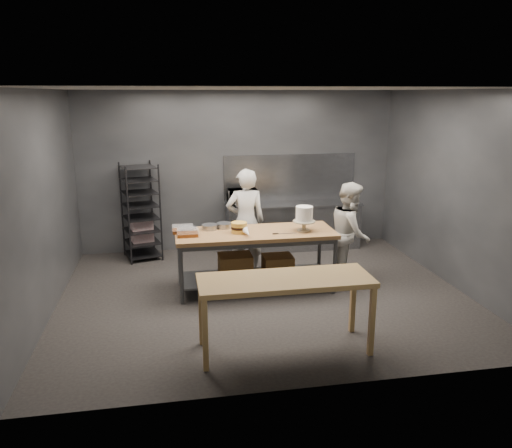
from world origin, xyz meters
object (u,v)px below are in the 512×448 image
at_px(work_table, 255,253).
at_px(frosted_cake_stand, 304,216).
at_px(chef_behind, 246,222).
at_px(layer_cake, 239,228).
at_px(near_counter, 285,285).
at_px(microwave, 243,197).
at_px(speed_rack, 141,213).
at_px(chef_right, 350,233).

distance_m(work_table, frosted_cake_stand, 0.95).
height_order(chef_behind, layer_cake, chef_behind).
bearing_deg(near_counter, chef_behind, 90.73).
bearing_deg(chef_behind, microwave, -96.80).
bearing_deg(microwave, speed_rack, -177.55).
xyz_separation_m(chef_right, frosted_cake_stand, (-0.80, -0.14, 0.35)).
xyz_separation_m(microwave, layer_cake, (-0.35, -1.95, -0.05)).
xyz_separation_m(near_counter, chef_behind, (-0.03, 2.68, 0.07)).
bearing_deg(work_table, layer_cake, -173.48).
bearing_deg(work_table, near_counter, -89.58).
bearing_deg(microwave, chef_behind, -96.27).
relative_size(near_counter, chef_behind, 1.13).
bearing_deg(layer_cake, microwave, 79.80).
xyz_separation_m(chef_behind, microwave, (0.13, 1.18, 0.17)).
xyz_separation_m(work_table, near_counter, (0.01, -1.94, 0.24)).
distance_m(near_counter, speed_rack, 4.17).
height_order(speed_rack, layer_cake, speed_rack).
distance_m(work_table, chef_right, 1.56).
bearing_deg(speed_rack, near_counter, -64.84).
bearing_deg(frosted_cake_stand, near_counter, -111.56).
distance_m(near_counter, chef_behind, 2.68).
bearing_deg(work_table, microwave, 86.73).
xyz_separation_m(speed_rack, frosted_cake_stand, (2.50, -1.94, 0.30)).
xyz_separation_m(near_counter, layer_cake, (-0.25, 1.91, 0.19)).
height_order(work_table, chef_right, chef_right).
height_order(near_counter, layer_cake, layer_cake).
bearing_deg(microwave, chef_right, -52.82).
relative_size(chef_right, frosted_cake_stand, 4.26).
height_order(chef_right, frosted_cake_stand, chef_right).
distance_m(near_counter, microwave, 3.87).
relative_size(work_table, near_counter, 1.20).
bearing_deg(microwave, layer_cake, -100.20).
relative_size(microwave, frosted_cake_stand, 1.43).
relative_size(chef_behind, chef_right, 1.09).
distance_m(speed_rack, chef_right, 3.76).
distance_m(microwave, frosted_cake_stand, 2.12).
distance_m(chef_behind, chef_right, 1.71).
bearing_deg(near_counter, frosted_cake_stand, 68.44).
height_order(near_counter, chef_right, chef_right).
distance_m(near_counter, frosted_cake_stand, 2.01).
xyz_separation_m(near_counter, frosted_cake_stand, (0.73, 1.84, 0.35)).
distance_m(microwave, layer_cake, 1.98).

